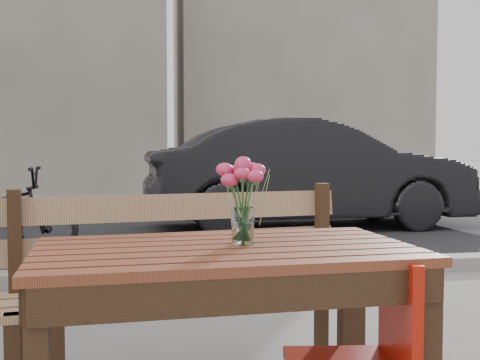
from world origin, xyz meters
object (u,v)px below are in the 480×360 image
at_px(red_chair, 369,353).
at_px(parked_car, 309,174).
at_px(main_vase, 243,190).
at_px(main_table, 225,284).

xyz_separation_m(red_chair, parked_car, (1.74, 6.05, 0.29)).
height_order(red_chair, main_vase, main_vase).
bearing_deg(red_chair, main_vase, -109.94).
distance_m(main_table, main_vase, 0.32).
height_order(red_chair, parked_car, parked_car).
relative_size(main_vase, parked_car, 0.07).
distance_m(red_chair, main_vase, 0.66).
relative_size(main_table, parked_car, 0.28).
bearing_deg(red_chair, main_table, -102.51).
distance_m(red_chair, parked_car, 6.30).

